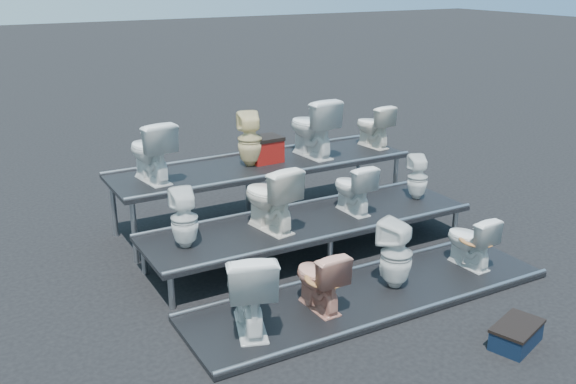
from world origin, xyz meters
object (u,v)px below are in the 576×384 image
toilet_5 (270,197)px  toilet_10 (312,127)px  toilet_8 (150,151)px  toilet_0 (249,288)px  toilet_6 (353,188)px  red_crate (265,151)px  toilet_4 (184,219)px  toilet_9 (250,139)px  toilet_7 (418,177)px  toilet_11 (373,126)px  toilet_2 (396,254)px  step_stool (516,336)px  toilet_3 (470,240)px  toilet_1 (319,279)px

toilet_5 → toilet_10: toilet_10 is taller
toilet_8 → toilet_10: toilet_10 is taller
toilet_0 → toilet_6: toilet_6 is taller
toilet_5 → red_crate: 1.51m
toilet_4 → toilet_10: 2.80m
toilet_5 → toilet_9: 1.40m
toilet_7 → toilet_11: size_ratio=0.93×
toilet_4 → toilet_8: size_ratio=0.86×
toilet_4 → toilet_2: bearing=154.0°
toilet_11 → toilet_5: bearing=21.5°
toilet_7 → step_stool: (-1.02, -2.74, -0.66)m
toilet_2 → toilet_3: toilet_2 is taller
toilet_11 → toilet_7: bearing=75.1°
toilet_6 → toilet_4: bearing=-1.9°
toilet_5 → toilet_11: bearing=-161.5°
red_crate → toilet_5: bearing=-117.9°
toilet_6 → step_stool: toilet_6 is taller
toilet_8 → red_crate: bearing=173.9°
toilet_0 → toilet_4: 1.35m
toilet_0 → toilet_11: size_ratio=1.33×
toilet_6 → toilet_11: 1.85m
toilet_3 → toilet_4: toilet_4 is taller
toilet_4 → toilet_5: toilet_5 is taller
toilet_11 → step_stool: (-1.22, -4.04, -1.09)m
toilet_6 → red_crate: red_crate is taller
toilet_1 → toilet_11: size_ratio=1.04×
toilet_4 → toilet_9: size_ratio=0.91×
toilet_5 → toilet_10: bearing=-145.8°
toilet_3 → toilet_4: size_ratio=0.96×
toilet_4 → step_stool: toilet_4 is taller
toilet_1 → toilet_10: toilet_10 is taller
toilet_5 → toilet_6: (1.19, 0.00, -0.08)m
toilet_3 → toilet_8: toilet_8 is taller
toilet_8 → toilet_5: bearing=119.6°
toilet_10 → toilet_11: bearing=175.0°
step_stool → red_crate: bearing=79.0°
toilet_9 → toilet_10: size_ratio=0.86×
toilet_4 → toilet_6: bearing=-172.4°
toilet_1 → red_crate: 2.83m
toilet_4 → toilet_8: 1.38m
toilet_3 → toilet_11: toilet_11 is taller
toilet_1 → toilet_3: bearing=178.2°
red_crate → step_stool: 4.25m
toilet_0 → toilet_8: (-0.11, 2.60, 0.76)m
toilet_11 → red_crate: (-1.81, 0.06, -0.17)m
toilet_8 → toilet_10: bearing=171.7°
toilet_1 → toilet_9: size_ratio=0.91×
toilet_5 → toilet_2: bearing=114.9°
toilet_5 → toilet_9: size_ratio=1.09×
toilet_6 → toilet_7: (1.06, 0.00, -0.02)m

